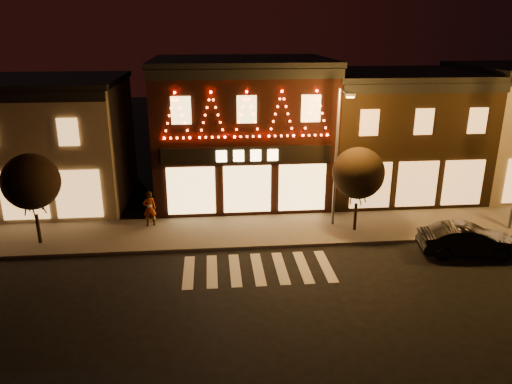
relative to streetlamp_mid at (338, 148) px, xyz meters
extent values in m
plane|color=black|center=(-4.41, -8.19, -4.29)|extent=(120.00, 120.00, 0.00)
cube|color=#47423D|center=(-2.41, -0.19, -4.21)|extent=(44.00, 4.00, 0.15)
cube|color=#7C7158|center=(-17.41, 5.81, -0.79)|extent=(12.00, 8.00, 7.00)
cube|color=black|center=(-17.41, 5.81, 2.86)|extent=(12.20, 8.20, 0.30)
cube|color=black|center=(-4.41, 5.81, -0.29)|extent=(10.00, 8.00, 8.00)
cube|color=black|center=(-4.41, 5.81, 3.86)|extent=(10.20, 8.20, 0.30)
cube|color=black|center=(-4.41, 1.76, 3.46)|extent=(10.00, 0.25, 0.50)
cube|color=black|center=(-4.41, 1.71, -0.69)|extent=(9.00, 0.15, 0.90)
cube|color=#FFD87F|center=(-4.41, 1.61, -0.69)|extent=(3.40, 0.08, 0.60)
cube|color=black|center=(5.09, 5.81, -0.69)|extent=(9.00, 8.00, 7.20)
cube|color=black|center=(5.09, 5.81, 3.06)|extent=(9.20, 8.20, 0.30)
cube|color=black|center=(5.09, 1.76, 2.66)|extent=(9.00, 0.25, 0.50)
cylinder|color=#59595E|center=(-0.02, 0.21, -0.61)|extent=(0.14, 0.14, 7.05)
cylinder|color=#59595E|center=(0.04, -0.49, 2.82)|extent=(0.21, 1.41, 0.09)
cube|color=#59595E|center=(0.11, -1.20, 2.78)|extent=(0.46, 0.28, 0.16)
cube|color=orange|center=(0.11, -1.20, 2.68)|extent=(0.35, 0.21, 0.04)
cylinder|color=black|center=(-14.61, -0.78, -3.42)|extent=(0.16, 0.16, 1.44)
sphere|color=black|center=(-14.61, -0.78, -1.06)|extent=(2.63, 2.63, 2.63)
cylinder|color=black|center=(0.91, -0.65, -3.43)|extent=(0.15, 0.15, 1.41)
sphere|color=black|center=(0.91, -0.65, -1.12)|extent=(2.57, 2.57, 2.57)
imported|color=black|center=(5.34, -3.69, -3.57)|extent=(4.55, 2.13, 1.44)
imported|color=gray|center=(-9.55, 0.88, -3.20)|extent=(0.79, 0.64, 1.88)
camera|label=1|loc=(-6.29, -23.06, 5.72)|focal=34.14mm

